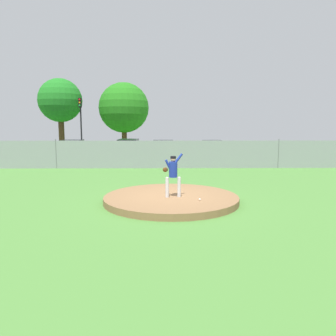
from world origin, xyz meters
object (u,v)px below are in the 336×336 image
traffic_cone_orange (47,158)px  traffic_light_near (81,117)px  parked_car_burgundy (213,151)px  parked_car_teal (265,151)px  pitcher_youth (173,172)px  parked_car_champagne (128,150)px  parked_car_slate (163,152)px  baseball (200,199)px  parked_car_navy (72,151)px

traffic_cone_orange → traffic_light_near: size_ratio=0.10×
parked_car_burgundy → parked_car_teal: 4.46m
pitcher_youth → traffic_light_near: traffic_light_near is taller
parked_car_burgundy → parked_car_champagne: 7.18m
pitcher_youth → traffic_cone_orange: 17.69m
traffic_light_near → parked_car_burgundy: bearing=-17.8°
parked_car_slate → parked_car_teal: bearing=4.5°
parked_car_champagne → parked_car_slate: (2.95, -0.79, -0.04)m
parked_car_slate → baseball: bearing=-84.8°
pitcher_youth → parked_car_burgundy: bearing=75.8°
pitcher_youth → parked_car_teal: (8.31, 15.06, -0.44)m
pitcher_youth → parked_car_champagne: bearing=102.4°
pitcher_youth → parked_car_teal: 17.20m
baseball → parked_car_champagne: parked_car_champagne is taller
parked_car_slate → traffic_cone_orange: size_ratio=7.76×
parked_car_teal → parked_car_navy: bearing=-180.0°
parked_car_champagne → traffic_light_near: size_ratio=0.87×
parked_car_champagne → traffic_light_near: 6.93m
pitcher_youth → parked_car_champagne: 15.52m
traffic_cone_orange → parked_car_burgundy: bearing=2.6°
pitcher_youth → traffic_cone_orange: (-9.99, 14.56, -0.97)m
parked_car_teal → parked_car_slate: bearing=-175.5°
parked_car_burgundy → traffic_cone_orange: parked_car_burgundy is taller
pitcher_youth → parked_car_slate: 14.38m
traffic_cone_orange → baseball: bearing=-54.1°
baseball → parked_car_slate: 15.02m
parked_car_teal → parked_car_navy: 16.36m
baseball → parked_car_navy: (-9.03, 15.63, 0.55)m
baseball → parked_car_teal: bearing=64.9°
pitcher_youth → parked_car_champagne: size_ratio=0.35×
traffic_light_near → parked_car_slate: bearing=-30.9°
parked_car_burgundy → parked_car_champagne: (-7.18, -0.03, 0.06)m
parked_car_champagne → traffic_light_near: bearing=141.5°
parked_car_teal → parked_car_navy: parked_car_navy is taller
parked_car_burgundy → parked_car_teal: bearing=-1.6°
baseball → parked_car_slate: (-1.35, 14.95, 0.54)m
parked_car_burgundy → parked_car_navy: bearing=-179.3°
baseball → parked_car_navy: bearing=120.0°
traffic_light_near → parked_car_champagne: bearing=-38.5°
parked_car_slate → traffic_light_near: size_ratio=0.77×
parked_car_navy → traffic_light_near: (-0.21, 4.03, 2.90)m
parked_car_teal → traffic_cone_orange: parked_car_teal is taller
parked_car_burgundy → parked_car_slate: size_ratio=1.08×
parked_car_burgundy → traffic_light_near: size_ratio=0.83×
parked_car_teal → traffic_light_near: 17.30m
pitcher_youth → parked_car_champagne: (-3.33, 15.15, -0.36)m
parked_car_navy → parked_car_burgundy: bearing=0.7°
parked_car_burgundy → traffic_cone_orange: size_ratio=8.39×
parked_car_navy → traffic_light_near: size_ratio=0.83×
traffic_cone_orange → parked_car_navy: bearing=14.0°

